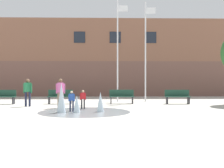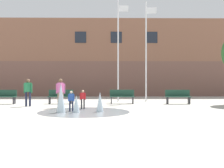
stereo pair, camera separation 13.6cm
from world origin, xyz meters
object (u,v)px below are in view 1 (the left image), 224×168
at_px(park_bench_far_left, 3,97).
at_px(child_with_pink_shirt, 72,99).
at_px(child_in_fountain, 83,98).
at_px(adult_watching, 28,90).
at_px(teen_by_trashcan, 61,91).
at_px(flagpole_right, 146,48).
at_px(park_bench_near_trashcan, 177,96).
at_px(park_bench_center, 122,96).
at_px(flagpole_left, 118,47).
at_px(park_bench_left_of_flagpoles, 60,96).

height_order(park_bench_far_left, child_with_pink_shirt, child_with_pink_shirt).
distance_m(park_bench_far_left, child_in_fountain, 6.33).
xyz_separation_m(adult_watching, child_with_pink_shirt, (2.88, -2.67, -0.35)).
distance_m(adult_watching, teen_by_trashcan, 2.21).
bearing_deg(child_in_fountain, flagpole_right, 20.59).
bearing_deg(adult_watching, park_bench_near_trashcan, -46.38).
xyz_separation_m(park_bench_center, adult_watching, (-5.55, -1.86, 0.45)).
bearing_deg(flagpole_right, park_bench_far_left, -167.96).
bearing_deg(flagpole_left, park_bench_center, -85.50).
xyz_separation_m(park_bench_near_trashcan, adult_watching, (-9.15, -1.63, 0.45)).
height_order(adult_watching, flagpole_right, flagpole_right).
distance_m(child_with_pink_shirt, child_in_fountain, 1.20).
relative_size(park_bench_far_left, child_with_pink_shirt, 1.62).
height_order(park_bench_far_left, park_bench_near_trashcan, same).
distance_m(park_bench_far_left, park_bench_left_of_flagpoles, 3.65).
height_order(park_bench_center, teen_by_trashcan, teen_by_trashcan).
bearing_deg(park_bench_far_left, teen_by_trashcan, -32.14).
distance_m(park_bench_center, child_with_pink_shirt, 5.26).
bearing_deg(park_bench_near_trashcan, flagpole_left, 150.38).
height_order(park_bench_near_trashcan, child_with_pink_shirt, child_with_pink_shirt).
bearing_deg(flagpole_right, park_bench_left_of_flagpoles, -162.05).
bearing_deg(park_bench_left_of_flagpoles, teen_by_trashcan, -79.85).
xyz_separation_m(park_bench_left_of_flagpoles, teen_by_trashcan, (0.49, -2.72, 0.45)).
bearing_deg(flagpole_left, child_with_pink_shirt, -111.39).
height_order(park_bench_far_left, child_in_fountain, child_in_fountain).
distance_m(park_bench_left_of_flagpoles, park_bench_near_trashcan, 7.61).
relative_size(park_bench_left_of_flagpoles, flagpole_right, 0.22).
relative_size(adult_watching, teen_by_trashcan, 1.00).
relative_size(child_with_pink_shirt, teen_by_trashcan, 0.62).
relative_size(park_bench_left_of_flagpoles, child_with_pink_shirt, 1.62).
xyz_separation_m(park_bench_far_left, park_bench_center, (7.64, 0.13, 0.00)).
distance_m(park_bench_left_of_flagpoles, park_bench_center, 4.00).
relative_size(park_bench_left_of_flagpoles, flagpole_left, 0.22).
distance_m(child_with_pink_shirt, flagpole_left, 7.68).
bearing_deg(park_bench_near_trashcan, park_bench_far_left, 179.47).
xyz_separation_m(park_bench_center, flagpole_right, (1.88, 1.90, 3.38)).
bearing_deg(child_in_fountain, child_with_pink_shirt, -143.38).
height_order(park_bench_center, child_in_fountain, child_in_fountain).
bearing_deg(park_bench_left_of_flagpoles, flagpole_right, 17.95).
bearing_deg(park_bench_left_of_flagpoles, park_bench_far_left, -178.01).
xyz_separation_m(park_bench_near_trashcan, child_in_fountain, (-5.83, -3.18, 0.10)).
height_order(park_bench_far_left, flagpole_right, flagpole_right).
distance_m(park_bench_center, child_in_fountain, 4.08).
bearing_deg(child_with_pink_shirt, flagpole_left, -138.54).
relative_size(park_bench_center, flagpole_left, 0.22).
bearing_deg(adult_watching, park_bench_center, -37.93).
height_order(park_bench_left_of_flagpoles, flagpole_left, flagpole_left).
bearing_deg(park_bench_near_trashcan, park_bench_center, 176.32).
distance_m(park_bench_near_trashcan, flagpole_left, 5.53).
relative_size(park_bench_near_trashcan, child_with_pink_shirt, 1.62).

